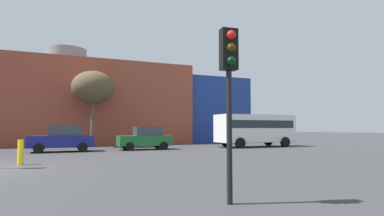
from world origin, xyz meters
The scene contains 7 objects.
building_backdrop centered at (2.92, 21.54, 3.95)m, with size 38.99×12.51×10.07m.
parked_car_2 centered at (2.68, 8.69, 0.88)m, with size 4.10×2.01×1.78m.
parked_car_3 centered at (8.38, 8.69, 0.84)m, with size 3.89×1.91×1.69m.
white_bus centered at (17.88, 8.41, 1.62)m, with size 6.80×2.62×2.72m.
traffic_light_near_right centered at (5.96, -8.32, 2.76)m, with size 0.38×0.38×3.74m.
bare_tree_0 centered at (4.97, 13.36, 5.00)m, with size 3.54×3.54×6.45m.
bollard_yellow_0 centered at (1.01, 1.28, 0.54)m, with size 0.24×0.24×1.09m, color yellow.
Camera 1 is at (2.68, -14.12, 1.59)m, focal length 29.10 mm.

